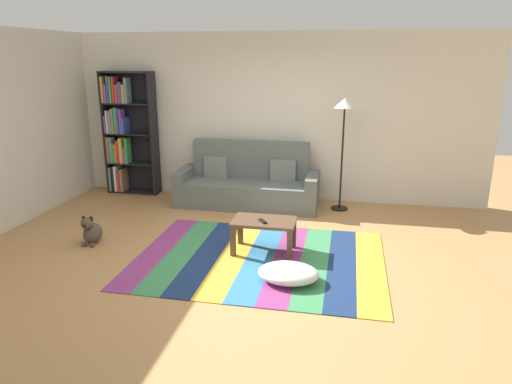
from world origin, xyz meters
The scene contains 11 objects.
ground_plane centered at (0.00, 0.00, 0.00)m, with size 14.00×14.00×0.00m, color #B27F4C.
back_wall centered at (0.00, 2.55, 1.35)m, with size 6.80×0.10×2.70m, color silver.
left_wall centered at (-3.40, 0.75, 1.35)m, with size 0.10×5.50×2.70m, color beige.
rug centered at (0.23, -0.04, 0.01)m, with size 2.90×2.21×0.01m.
couch centered at (-0.36, 2.02, 0.34)m, with size 2.26×0.80×1.00m.
bookshelf centered at (-2.59, 2.31, 1.05)m, with size 0.90×0.28×2.08m.
coffee_table centered at (0.25, 0.18, 0.34)m, with size 0.76×0.47×0.41m.
pouf centered at (0.65, -0.55, 0.10)m, with size 0.65×0.49×0.19m, color white.
dog centered at (-1.97, 0.01, 0.16)m, with size 0.22×0.35×0.40m.
standing_lamp centered at (1.11, 2.06, 1.44)m, with size 0.32×0.32×1.72m.
tv_remote centered at (0.24, 0.11, 0.43)m, with size 0.04×0.15×0.02m, color black.
Camera 1 is at (1.19, -5.02, 2.32)m, focal length 32.58 mm.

